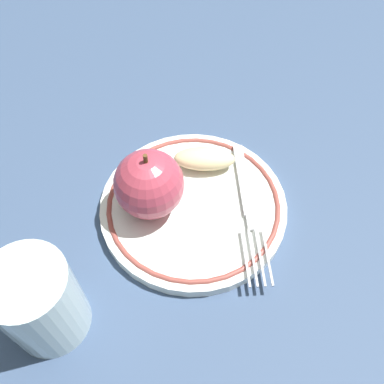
{
  "coord_description": "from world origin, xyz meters",
  "views": [
    {
      "loc": [
        -0.27,
        -0.07,
        0.44
      ],
      "look_at": [
        0.01,
        0.0,
        0.04
      ],
      "focal_mm": 40.0,
      "sensor_mm": 36.0,
      "label": 1
    }
  ],
  "objects_px": {
    "plate": "(192,206)",
    "apple_slice_front": "(204,159)",
    "fork": "(247,205)",
    "drinking_glass": "(40,302)",
    "apple_red_whole": "(149,184)"
  },
  "relations": [
    {
      "from": "plate",
      "to": "drinking_glass",
      "type": "xyz_separation_m",
      "value": [
        -0.17,
        0.11,
        0.04
      ]
    },
    {
      "from": "plate",
      "to": "apple_slice_front",
      "type": "bearing_deg",
      "value": -0.75
    },
    {
      "from": "apple_red_whole",
      "to": "fork",
      "type": "height_order",
      "value": "apple_red_whole"
    },
    {
      "from": "fork",
      "to": "drinking_glass",
      "type": "bearing_deg",
      "value": -61.62
    },
    {
      "from": "apple_slice_front",
      "to": "fork",
      "type": "distance_m",
      "value": 0.08
    },
    {
      "from": "plate",
      "to": "apple_slice_front",
      "type": "distance_m",
      "value": 0.06
    },
    {
      "from": "plate",
      "to": "apple_red_whole",
      "type": "bearing_deg",
      "value": 107.55
    },
    {
      "from": "plate",
      "to": "apple_slice_front",
      "type": "relative_size",
      "value": 2.94
    },
    {
      "from": "apple_red_whole",
      "to": "fork",
      "type": "bearing_deg",
      "value": -77.22
    },
    {
      "from": "apple_red_whole",
      "to": "apple_slice_front",
      "type": "xyz_separation_m",
      "value": [
        0.07,
        -0.05,
        -0.03
      ]
    },
    {
      "from": "apple_slice_front",
      "to": "fork",
      "type": "bearing_deg",
      "value": -48.87
    },
    {
      "from": "drinking_glass",
      "to": "plate",
      "type": "bearing_deg",
      "value": -32.53
    },
    {
      "from": "apple_red_whole",
      "to": "apple_slice_front",
      "type": "bearing_deg",
      "value": -32.54
    },
    {
      "from": "apple_slice_front",
      "to": "fork",
      "type": "relative_size",
      "value": 0.4
    },
    {
      "from": "apple_red_whole",
      "to": "fork",
      "type": "distance_m",
      "value": 0.12
    }
  ]
}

